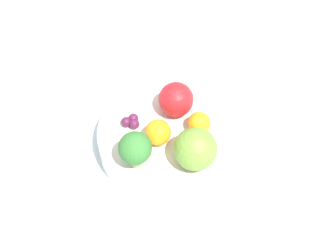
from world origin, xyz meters
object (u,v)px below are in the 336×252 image
Objects in this scene: broccoli at (135,149)px; orange_back at (199,123)px; spoon at (55,191)px; bowl at (168,139)px; orange_front at (158,132)px; grape_cluster at (131,121)px; apple_red at (176,100)px; apple_green at (193,150)px.

orange_back is at bearing 89.33° from broccoli.
bowl is at bearing 81.95° from spoon.
orange_front is 0.05m from grape_cluster.
grape_cluster is at bearing -129.85° from orange_back.
apple_red reaches higher than orange_front.
apple_red reaches higher than bowl.
bowl is 6.26× the size of orange_back.
orange_front is (0.03, -0.05, -0.01)m from apple_red.
apple_green is at bearing -20.54° from apple_red.
broccoli and apple_green have the same top height.
orange_back is 0.10m from grape_cluster.
apple_red is 1.57× the size of orange_back.
grape_cluster is at bearing -159.65° from orange_front.
orange_front is at bearing 78.27° from spoon.
apple_green is 1.60× the size of orange_front.
apple_green is at bearing -2.99° from bowl.
grape_cluster reaches higher than bowl.
spoon is (-0.05, -0.22, -0.06)m from orange_back.
apple_red is 1.92× the size of grape_cluster.
orange_front is (0.01, -0.02, 0.04)m from bowl.
grape_cluster is at bearing -102.09° from apple_red.
grape_cluster is at bearing 154.53° from broccoli.
apple_red is (-0.05, 0.10, -0.01)m from broccoli.
orange_front is 0.17m from spoon.
orange_front is at bearing -162.35° from apple_green.
grape_cluster is (-0.04, -0.04, 0.03)m from bowl.
grape_cluster is 0.40× the size of spoon.
broccoli is 0.08m from grape_cluster.
spoon is at bearing -103.15° from orange_back.
apple_red is 0.06m from orange_front.
spoon is at bearing -117.46° from apple_green.
broccoli is 0.08m from apple_green.
spoon is (-0.05, -0.11, -0.08)m from broccoli.
grape_cluster is (-0.07, -0.08, -0.01)m from orange_back.
apple_red is 0.10m from apple_green.
apple_red is at bearing 159.46° from apple_green.
bowl is 0.06m from orange_back.
bowl is at bearing 108.18° from orange_front.
orange_front reaches higher than spoon.
orange_back is (0.00, 0.11, -0.02)m from broccoli.
apple_red is 0.77× the size of spoon.
bowl is at bearing 109.18° from broccoli.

